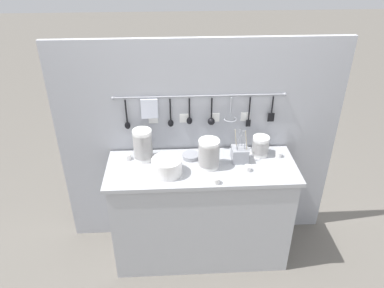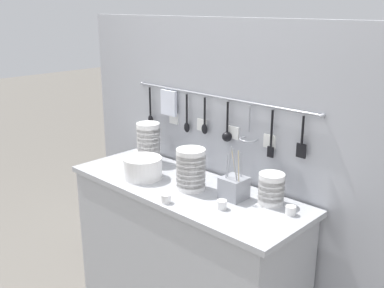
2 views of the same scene
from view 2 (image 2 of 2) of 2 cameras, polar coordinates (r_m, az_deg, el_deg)
name	(u,v)px [view 2 (image 2 of 2)]	position (r m, az deg, el deg)	size (l,w,h in m)	color
counter	(185,257)	(2.64, -0.95, -14.21)	(1.42, 0.51, 0.88)	#ADAFB5
back_wall	(219,172)	(2.64, 3.46, -3.58)	(2.22, 0.11, 1.76)	#A8AAB2
bowl_stack_tall_left	(149,143)	(2.78, -5.54, 0.15)	(0.14, 0.14, 0.25)	white
bowl_stack_wide_centre	(191,169)	(2.37, -0.10, -3.20)	(0.15, 0.15, 0.22)	white
bowl_stack_back_corner	(271,189)	(2.24, 10.03, -5.62)	(0.13, 0.13, 0.16)	white
plate_stack	(143,168)	(2.55, -6.28, -3.02)	(0.22, 0.22, 0.12)	white
steel_mixing_bowl	(190,174)	(2.56, -0.27, -3.83)	(0.13, 0.13, 0.03)	#93969E
cutlery_caddy	(234,187)	(2.28, 5.34, -5.50)	(0.12, 0.12, 0.27)	#93969E
cup_centre	(291,210)	(2.17, 12.42, -8.24)	(0.05, 0.05, 0.04)	white
cup_front_right	(222,205)	(2.18, 3.80, -7.68)	(0.05, 0.05, 0.04)	white
cup_edge_near	(137,154)	(2.90, -6.96, -1.29)	(0.05, 0.05, 0.04)	white
cup_back_left	(166,199)	(2.24, -3.33, -6.93)	(0.05, 0.05, 0.04)	white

